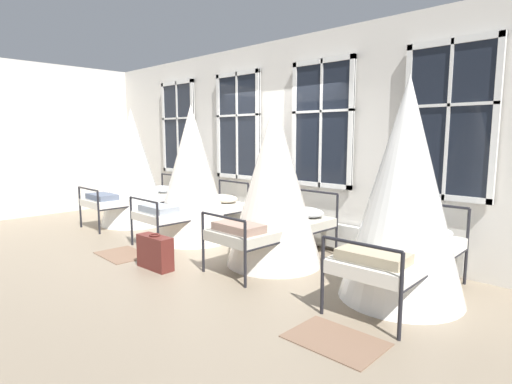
{
  "coord_description": "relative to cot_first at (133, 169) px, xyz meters",
  "views": [
    {
      "loc": [
        4.57,
        -3.98,
        1.74
      ],
      "look_at": [
        0.55,
        0.18,
        0.95
      ],
      "focal_mm": 28.86,
      "sensor_mm": 36.0,
      "label": 1
    }
  ],
  "objects": [
    {
      "name": "back_wall_with_windows",
      "position": [
        2.79,
        1.19,
        0.55
      ],
      "size": [
        10.15,
        0.1,
        3.29
      ],
      "primitive_type": "cube",
      "color": "silver",
      "rests_on": "ground"
    },
    {
      "name": "window_bank",
      "position": [
        2.79,
        1.07,
        0.06
      ],
      "size": [
        6.61,
        0.1,
        2.8
      ],
      "color": "black",
      "rests_on": "ground"
    },
    {
      "name": "rug_fourth",
      "position": [
        5.55,
        -1.27,
        -1.09
      ],
      "size": [
        0.8,
        0.57,
        0.01
      ],
      "primitive_type": "cube",
      "rotation": [
        0.0,
        0.0,
        0.01
      ],
      "color": "brown",
      "rests_on": "ground"
    },
    {
      "name": "cot_fourth",
      "position": [
        5.52,
        0.02,
        0.05
      ],
      "size": [
        1.31,
        1.88,
        2.36
      ],
      "rotation": [
        0.0,
        0.0,
        1.59
      ],
      "color": "black",
      "rests_on": "ground"
    },
    {
      "name": "ground",
      "position": [
        2.79,
        -0.14,
        -1.09
      ],
      "size": [
        21.84,
        21.84,
        0.0
      ],
      "primitive_type": "plane",
      "color": "gray"
    },
    {
      "name": "cot_first",
      "position": [
        0.0,
        0.0,
        0.0
      ],
      "size": [
        1.31,
        1.87,
        2.26
      ],
      "rotation": [
        0.0,
        0.0,
        1.56
      ],
      "color": "black",
      "rests_on": "ground"
    },
    {
      "name": "rug_second",
      "position": [
        1.87,
        -1.27,
        -1.09
      ],
      "size": [
        0.82,
        0.6,
        0.01
      ],
      "primitive_type": "cube",
      "rotation": [
        0.0,
        0.0,
        -0.05
      ],
      "color": "brown",
      "rests_on": "ground"
    },
    {
      "name": "cot_second",
      "position": [
        1.88,
        0.02,
        -0.01
      ],
      "size": [
        1.31,
        1.88,
        2.24
      ],
      "rotation": [
        0.0,
        0.0,
        1.55
      ],
      "color": "black",
      "rests_on": "ground"
    },
    {
      "name": "suitcase_dark",
      "position": [
        2.76,
        -1.28,
        -0.87
      ],
      "size": [
        0.57,
        0.23,
        0.47
      ],
      "rotation": [
        0.0,
        0.0,
        0.04
      ],
      "color": "#5B231E",
      "rests_on": "ground"
    },
    {
      "name": "cot_third",
      "position": [
        3.73,
        -0.01,
        -0.02
      ],
      "size": [
        1.31,
        1.88,
        2.22
      ],
      "rotation": [
        0.0,
        0.0,
        1.55
      ],
      "color": "black",
      "rests_on": "ground"
    }
  ]
}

